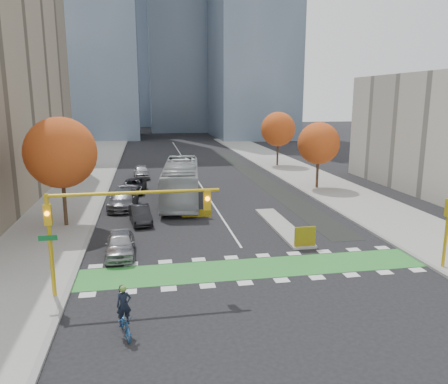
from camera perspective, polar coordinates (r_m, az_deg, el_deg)
name	(u,v)px	position (r m, az deg, el deg)	size (l,w,h in m)	color
ground	(262,279)	(24.05, 4.93, -11.21)	(300.00, 300.00, 0.00)	black
sidewalk_west	(64,202)	(43.03, -20.13, -1.26)	(7.00, 120.00, 0.15)	gray
sidewalk_east	(338,191)	(46.58, 14.63, 0.08)	(7.00, 120.00, 0.15)	gray
curb_west	(103,201)	(42.55, -15.49, -1.10)	(0.30, 120.00, 0.16)	gray
curb_east	(306,193)	(45.23, 10.60, -0.09)	(0.30, 120.00, 0.16)	gray
bike_crossing	(255,268)	(25.39, 4.04, -9.88)	(20.00, 3.00, 0.01)	#2B8630
centre_line	(188,166)	(62.30, -4.67, 3.35)	(0.15, 70.00, 0.01)	silver
bike_lane_paint	(257,177)	(53.85, 4.36, 1.97)	(2.50, 50.00, 0.01)	black
median_island	(282,226)	(33.23, 7.58, -4.45)	(1.60, 10.00, 0.16)	gray
hazard_board	(305,237)	(28.69, 10.53, -5.74)	(1.40, 0.12, 1.30)	yellow
tower_ne	(252,9)	(111.29, 3.71, 22.77)	(18.00, 24.00, 60.00)	#47566B
tower_far	(146,7)	(164.14, -10.16, 22.71)	(26.00, 26.00, 80.00)	#47566B
tree_west	(61,153)	(34.06, -20.54, 4.82)	(5.20, 5.20, 8.22)	#332114
tree_east_near	(319,143)	(47.07, 12.26, 6.22)	(4.40, 4.40, 7.08)	#332114
tree_east_far	(278,129)	(62.22, 7.08, 8.14)	(4.80, 4.80, 7.65)	#332114
traffic_signal_west	(105,216)	(21.58, -15.30, -3.01)	(8.53, 0.56, 5.20)	#BF9914
traffic_signal_east	(448,223)	(27.32, 27.17, -3.60)	(0.35, 0.43, 4.10)	#BF9914
cyclist	(125,319)	(18.97, -12.86, -15.82)	(1.12, 1.98, 2.17)	navy
bus	(181,182)	(41.01, -5.64, 1.36)	(3.13, 13.39, 3.73)	#A2A8A9
parked_car_a	(120,244)	(27.78, -13.40, -6.60)	(1.76, 4.37, 1.49)	gray
parked_car_b	(140,214)	(34.52, -10.89, -2.90)	(1.43, 4.09, 1.35)	black
parked_car_c	(123,199)	(39.40, -13.01, -0.94)	(2.23, 5.48, 1.59)	#54555A
parked_car_d	(134,186)	(45.77, -11.72, 0.78)	(2.26, 4.89, 1.36)	black
parked_car_e	(141,172)	(54.00, -10.73, 2.64)	(1.81, 4.51, 1.54)	#99989E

